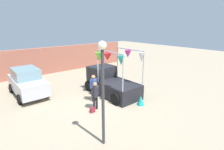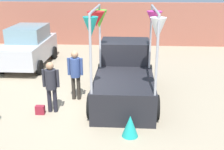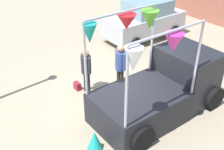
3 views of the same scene
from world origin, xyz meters
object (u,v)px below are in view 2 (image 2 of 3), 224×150
(handbag, at_px, (40,110))
(folded_kite_bundle_teal, at_px, (130,126))
(person_vendor, at_px, (75,70))
(parked_car, at_px, (29,46))
(person_customer, at_px, (51,82))
(vendor_truck, at_px, (124,72))

(handbag, bearing_deg, folded_kite_bundle_teal, -21.51)
(person_vendor, distance_m, handbag, 1.77)
(parked_car, distance_m, folded_kite_bundle_teal, 7.80)
(parked_car, height_order, person_customer, parked_car)
(parked_car, bearing_deg, vendor_truck, -36.44)
(person_vendor, distance_m, folded_kite_bundle_teal, 3.06)
(parked_car, distance_m, person_vendor, 4.80)
(vendor_truck, relative_size, handbag, 14.43)
(parked_car, relative_size, folded_kite_bundle_teal, 6.67)
(vendor_truck, bearing_deg, parked_car, 143.56)
(person_customer, bearing_deg, person_vendor, 60.44)
(folded_kite_bundle_teal, bearing_deg, person_vendor, 129.09)
(person_vendor, height_order, folded_kite_bundle_teal, person_vendor)
(handbag, bearing_deg, vendor_truck, 32.30)
(parked_car, distance_m, handbag, 5.46)
(vendor_truck, height_order, handbag, vendor_truck)
(handbag, height_order, folded_kite_bundle_teal, folded_kite_bundle_teal)
(parked_car, height_order, handbag, parked_car)
(parked_car, height_order, folded_kite_bundle_teal, parked_car)
(handbag, distance_m, folded_kite_bundle_teal, 3.01)
(vendor_truck, bearing_deg, folded_kite_bundle_teal, -85.32)
(parked_car, relative_size, person_customer, 2.44)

